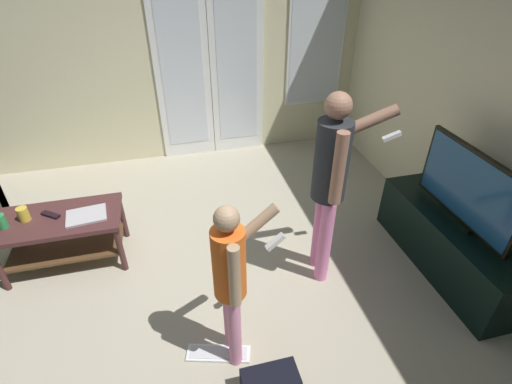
% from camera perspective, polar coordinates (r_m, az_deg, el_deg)
% --- Properties ---
extents(ground_plane, '(5.35, 4.95, 0.02)m').
position_cam_1_polar(ground_plane, '(3.30, -12.25, -14.75)').
color(ground_plane, '#ADA48D').
extents(wall_back_with_doors, '(5.35, 0.09, 2.85)m').
position_cam_1_polar(wall_back_with_doors, '(4.78, -14.93, 20.18)').
color(wall_back_with_doors, beige).
rests_on(wall_back_with_doors, ground_plane).
extents(wall_right_plain, '(0.06, 4.95, 2.82)m').
position_cam_1_polar(wall_right_plain, '(3.50, 33.36, 11.55)').
color(wall_right_plain, beige).
rests_on(wall_right_plain, ground_plane).
extents(coffee_table, '(1.00, 0.53, 0.48)m').
position_cam_1_polar(coffee_table, '(3.66, -26.95, -5.03)').
color(coffee_table, '#472525').
rests_on(coffee_table, ground_plane).
extents(tv_stand, '(0.43, 1.47, 0.50)m').
position_cam_1_polar(tv_stand, '(3.66, 26.69, -7.00)').
color(tv_stand, black).
rests_on(tv_stand, ground_plane).
extents(flat_screen_tv, '(0.08, 1.01, 0.63)m').
position_cam_1_polar(flat_screen_tv, '(3.35, 29.06, 0.47)').
color(flat_screen_tv, black).
rests_on(flat_screen_tv, tv_stand).
extents(person_adult, '(0.72, 0.43, 1.60)m').
position_cam_1_polar(person_adult, '(2.87, 11.21, 2.38)').
color(person_adult, pink).
rests_on(person_adult, ground_plane).
extents(person_child, '(0.49, 0.35, 1.26)m').
position_cam_1_polar(person_child, '(2.32, -3.68, -12.31)').
color(person_child, pink).
rests_on(person_child, ground_plane).
extents(loose_keyboard, '(0.46, 0.25, 0.02)m').
position_cam_1_polar(loose_keyboard, '(2.90, -5.61, -22.82)').
color(loose_keyboard, white).
rests_on(loose_keyboard, ground_plane).
extents(laptop_closed, '(0.34, 0.28, 0.02)m').
position_cam_1_polar(laptop_closed, '(3.49, -23.97, -3.22)').
color(laptop_closed, '#B3AFB5').
rests_on(laptop_closed, coffee_table).
extents(cup_near_edge, '(0.09, 0.09, 0.12)m').
position_cam_1_polar(cup_near_edge, '(3.65, -31.37, -2.83)').
color(cup_near_edge, gold).
rests_on(cup_near_edge, coffee_table).
extents(cup_by_laptop, '(0.07, 0.07, 0.12)m').
position_cam_1_polar(cup_by_laptop, '(3.65, -33.72, -3.68)').
color(cup_by_laptop, '#2D8C4A').
rests_on(cup_by_laptop, coffee_table).
extents(tv_remote_black, '(0.17, 0.14, 0.02)m').
position_cam_1_polar(tv_remote_black, '(3.62, -28.29, -3.01)').
color(tv_remote_black, black).
rests_on(tv_remote_black, coffee_table).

